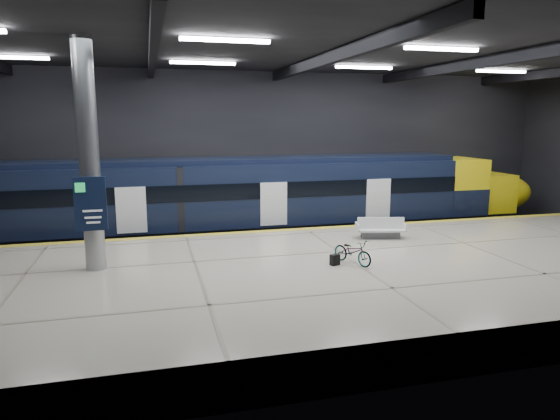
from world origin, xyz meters
name	(u,v)px	position (x,y,z in m)	size (l,w,h in m)	color
ground	(328,273)	(0.00, 0.00, 0.00)	(30.00, 30.00, 0.00)	black
room_shell	(331,117)	(0.00, 0.00, 5.72)	(30.10, 16.10, 8.05)	black
platform	(355,279)	(0.00, -2.50, 0.55)	(30.00, 11.00, 1.10)	beige
safety_strip	(306,229)	(0.00, 2.75, 1.11)	(30.00, 0.40, 0.01)	yellow
rails	(288,238)	(0.00, 5.50, 0.08)	(30.00, 1.52, 0.16)	gray
train	(241,199)	(-2.27, 5.50, 2.06)	(29.40, 2.84, 3.79)	black
bench	(380,231)	(2.29, 0.44, 1.39)	(2.00, 1.20, 0.82)	#595B60
bicycle	(353,252)	(-0.13, -2.53, 1.50)	(0.53, 1.52, 0.80)	#99999E
pannier_bag	(335,260)	(-0.73, -2.53, 1.28)	(0.30, 0.18, 0.35)	black
info_column	(89,160)	(-8.00, -1.03, 4.46)	(0.90, 0.78, 6.90)	#9EA0A5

